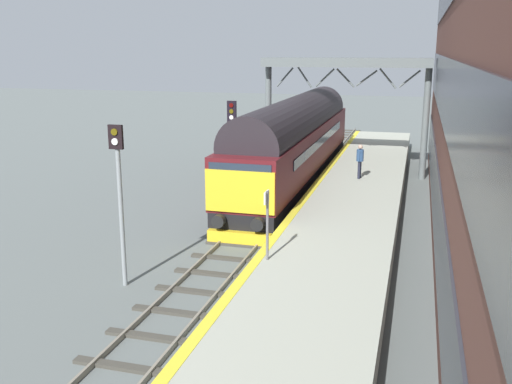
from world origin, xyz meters
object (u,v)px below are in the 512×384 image
Objects in this scene: waiting_passenger at (360,158)px; signal_post_near at (120,189)px; diesel_locomotive at (295,140)px; signal_post_mid at (232,137)px; platform_number_sign at (267,215)px.

signal_post_near is at bearing 163.34° from waiting_passenger.
diesel_locomotive is 4.04× the size of signal_post_near.
signal_post_near is 3.03× the size of waiting_passenger.
signal_post_mid is at bearing 115.68° from waiting_passenger.
signal_post_near reaches higher than platform_number_sign.
signal_post_mid reaches higher than diesel_locomotive.
platform_number_sign is (2.03, -13.68, -0.11)m from diesel_locomotive.
diesel_locomotive reaches higher than waiting_passenger.
signal_post_near is at bearing -90.00° from signal_post_mid.
signal_post_near is at bearing -169.82° from platform_number_sign.
signal_post_mid is at bearing 113.19° from platform_number_sign.
diesel_locomotive is 12.25× the size of waiting_passenger.
signal_post_mid is 2.89× the size of waiting_passenger.
platform_number_sign is 12.05m from waiting_passenger.
waiting_passenger is at bearing 17.74° from signal_post_mid.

